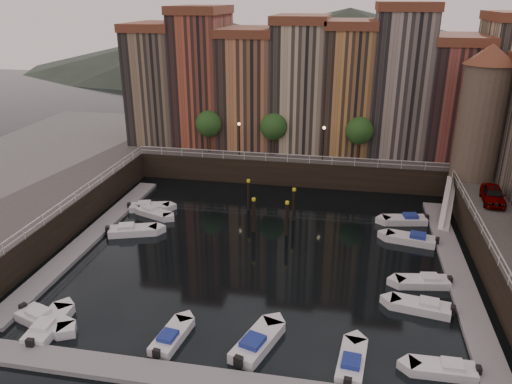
% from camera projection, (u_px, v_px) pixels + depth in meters
% --- Properties ---
extents(ground, '(200.00, 200.00, 0.00)m').
position_uv_depth(ground, '(264.00, 249.00, 44.62)').
color(ground, black).
rests_on(ground, ground).
extents(quay_far, '(80.00, 20.00, 3.00)m').
position_uv_depth(quay_far, '(297.00, 150.00, 67.83)').
color(quay_far, black).
rests_on(quay_far, ground).
extents(dock_left, '(2.00, 28.00, 0.35)m').
position_uv_depth(dock_left, '(91.00, 237.00, 46.45)').
color(dock_left, gray).
rests_on(dock_left, ground).
extents(dock_right, '(2.00, 28.00, 0.35)m').
position_uv_depth(dock_right, '(456.00, 270.00, 40.83)').
color(dock_right, gray).
rests_on(dock_right, ground).
extents(dock_near, '(30.00, 2.00, 0.35)m').
position_uv_depth(dock_near, '(213.00, 382.00, 29.02)').
color(dock_near, gray).
rests_on(dock_near, ground).
extents(mountains, '(145.00, 100.00, 18.00)m').
position_uv_depth(mountains, '(336.00, 45.00, 141.93)').
color(mountains, '#2D382D').
rests_on(mountains, ground).
extents(far_terrace, '(48.70, 10.30, 17.50)m').
position_uv_depth(far_terrace, '(323.00, 84.00, 61.50)').
color(far_terrace, '#7C674E').
rests_on(far_terrace, quay_far).
extents(corner_tower, '(5.20, 5.20, 13.80)m').
position_uv_depth(corner_tower, '(482.00, 111.00, 50.66)').
color(corner_tower, '#6B5B4C').
rests_on(corner_tower, quay_right).
extents(promenade_trees, '(21.20, 3.20, 5.20)m').
position_uv_depth(promenade_trees, '(279.00, 127.00, 59.06)').
color(promenade_trees, black).
rests_on(promenade_trees, quay_far).
extents(street_lamps, '(10.36, 0.36, 4.18)m').
position_uv_depth(street_lamps, '(281.00, 135.00, 58.34)').
color(street_lamps, black).
rests_on(street_lamps, quay_far).
extents(railings, '(36.08, 34.04, 0.52)m').
position_uv_depth(railings, '(273.00, 190.00, 47.69)').
color(railings, white).
rests_on(railings, ground).
extents(gangway, '(2.78, 8.32, 3.73)m').
position_uv_depth(gangway, '(448.00, 201.00, 50.09)').
color(gangway, white).
rests_on(gangway, ground).
extents(mooring_pilings, '(5.28, 5.39, 3.78)m').
position_uv_depth(mooring_pilings, '(270.00, 209.00, 48.81)').
color(mooring_pilings, black).
rests_on(mooring_pilings, ground).
extents(boat_left_0, '(4.70, 3.03, 1.06)m').
position_uv_depth(boat_left_0, '(44.00, 320.00, 34.27)').
color(boat_left_0, silver).
rests_on(boat_left_0, ground).
extents(boat_left_2, '(4.85, 3.06, 1.09)m').
position_uv_depth(boat_left_2, '(132.00, 230.00, 47.25)').
color(boat_left_2, silver).
rests_on(boat_left_2, ground).
extents(boat_left_3, '(4.21, 2.82, 0.95)m').
position_uv_depth(boat_left_3, '(153.00, 213.00, 51.22)').
color(boat_left_3, silver).
rests_on(boat_left_3, ground).
extents(boat_left_4, '(4.47, 2.54, 1.00)m').
position_uv_depth(boat_left_4, '(149.00, 207.00, 52.58)').
color(boat_left_4, silver).
rests_on(boat_left_4, ground).
extents(boat_right_0, '(4.10, 1.54, 0.94)m').
position_uv_depth(boat_right_0, '(444.00, 369.00, 29.79)').
color(boat_right_0, silver).
rests_on(boat_right_0, ground).
extents(boat_right_1, '(4.51, 2.28, 1.01)m').
position_uv_depth(boat_right_1, '(422.00, 306.00, 35.75)').
color(boat_right_1, silver).
rests_on(boat_right_1, ground).
extents(boat_right_2, '(4.36, 2.13, 0.98)m').
position_uv_depth(boat_right_2, '(424.00, 282.00, 38.86)').
color(boat_right_2, silver).
rests_on(boat_right_2, ground).
extents(boat_right_3, '(4.74, 2.47, 1.06)m').
position_uv_depth(boat_right_3, '(412.00, 239.00, 45.61)').
color(boat_right_3, silver).
rests_on(boat_right_3, ground).
extents(boat_right_4, '(4.58, 2.39, 1.03)m').
position_uv_depth(boat_right_4, '(406.00, 220.00, 49.55)').
color(boat_right_4, silver).
rests_on(boat_right_4, ground).
extents(boat_near_0, '(1.84, 4.56, 1.04)m').
position_uv_depth(boat_near_0, '(48.00, 326.00, 33.65)').
color(boat_near_0, silver).
rests_on(boat_near_0, ground).
extents(boat_near_1, '(2.02, 4.21, 0.95)m').
position_uv_depth(boat_near_1, '(171.00, 337.00, 32.58)').
color(boat_near_1, silver).
rests_on(boat_near_1, ground).
extents(boat_near_2, '(3.12, 4.98, 1.12)m').
position_uv_depth(boat_near_2, '(257.00, 343.00, 31.94)').
color(boat_near_2, silver).
rests_on(boat_near_2, ground).
extents(boat_near_3, '(2.01, 4.41, 0.99)m').
position_uv_depth(boat_near_3, '(352.00, 362.00, 30.33)').
color(boat_near_3, silver).
rests_on(boat_near_3, ground).
extents(car_a, '(2.25, 4.80, 1.59)m').
position_uv_depth(car_a, '(493.00, 196.00, 46.32)').
color(car_a, gray).
rests_on(car_a, quay_right).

